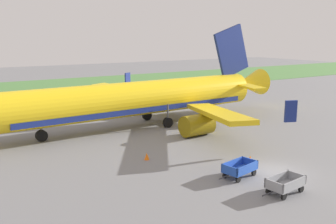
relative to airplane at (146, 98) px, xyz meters
The scene contains 7 objects.
ground_plane 18.09m from the airplane, 86.34° to the right, with size 220.00×220.00×0.00m, color slate.
grass_strip 36.81m from the airplane, 88.22° to the left, with size 220.00×28.00×0.06m, color #518442.
airplane is the anchor object (origin of this frame).
baggage_cart_nearest 20.99m from the airplane, 93.64° to the right, with size 3.61×1.67×1.07m.
baggage_cart_second_in_row 17.45m from the airplane, 96.10° to the right, with size 3.63×1.86×1.07m.
traffic_cone_near_plane 15.95m from the airplane, 87.74° to the right, with size 0.54×0.54×0.71m, color orange.
traffic_cone_mid_apron 12.17m from the airplane, 118.40° to the right, with size 0.43×0.43×0.56m, color orange.
Camera 1 is at (-20.54, -17.85, 9.82)m, focal length 39.73 mm.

